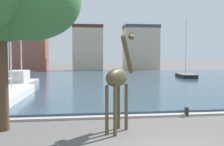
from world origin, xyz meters
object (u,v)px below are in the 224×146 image
Objects in this scene: sailboat_black at (185,76)px; mooring_bollard at (187,112)px; shade_tree at (5,2)px; giraffe_statue at (118,79)px; sailboat_white at (13,95)px; sailboat_grey at (22,83)px.

mooring_bollard is at bearing -113.43° from sailboat_black.
shade_tree is 14.97× the size of mooring_bollard.
giraffe_statue is 0.61× the size of shade_tree.
sailboat_black is 27.43m from sailboat_white.
sailboat_black is at bearing 24.67° from sailboat_grey.
giraffe_statue is at bearing -150.93° from mooring_bollard.
sailboat_black is 18.55× the size of mooring_bollard.
sailboat_white is (-6.82, 9.03, -1.88)m from giraffe_statue.
sailboat_grey is at bearing 96.86° from sailboat_white.
sailboat_grey is 18.21× the size of mooring_bollard.
sailboat_grey is 24.48m from sailboat_black.
giraffe_statue is 11.47m from sailboat_white.
sailboat_black is (22.24, 10.22, -0.21)m from sailboat_grey.
mooring_bollard is (9.14, 1.86, -5.45)m from shade_tree.
sailboat_white is 1.27× the size of shade_tree.
mooring_bollard is at bearing -30.96° from sailboat_white.
shade_tree is at bearing -168.52° from mooring_bollard.
sailboat_white reaches higher than shade_tree.
giraffe_statue is at bearing -64.37° from sailboat_grey.
sailboat_grey is 0.98× the size of sailboat_black.
shade_tree is at bearing -79.76° from sailboat_grey.
sailboat_grey is at bearing 100.24° from shade_tree.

